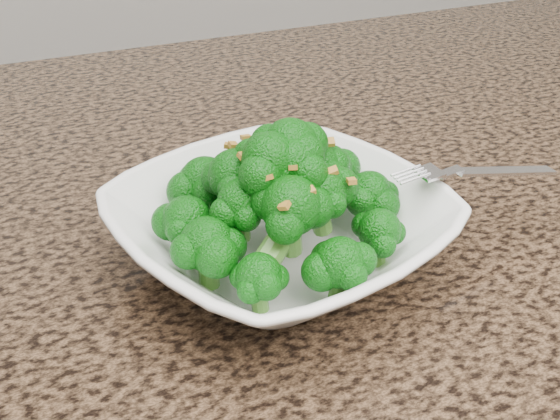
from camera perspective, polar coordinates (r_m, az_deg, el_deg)
name	(u,v)px	position (r m, az deg, el deg)	size (l,w,h in m)	color
granite_counter	(208,253)	(0.61, -5.86, -3.50)	(1.64, 1.04, 0.03)	brown
bowl	(280,231)	(0.55, 0.00, -1.70)	(0.25, 0.25, 0.06)	white
broccoli_pile	(280,152)	(0.52, 0.00, 4.73)	(0.22, 0.22, 0.08)	#0B660B
garlic_topping	(280,99)	(0.50, 0.00, 9.00)	(0.13, 0.13, 0.01)	#B8832D
fork	(454,172)	(0.58, 13.95, 3.02)	(0.17, 0.03, 0.01)	silver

